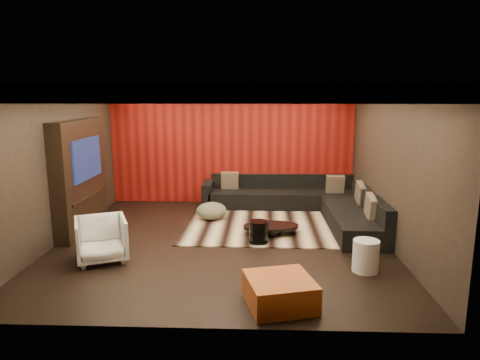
{
  "coord_description": "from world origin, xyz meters",
  "views": [
    {
      "loc": [
        0.61,
        -7.53,
        2.67
      ],
      "look_at": [
        0.3,
        0.6,
        1.05
      ],
      "focal_mm": 32.0,
      "sensor_mm": 36.0,
      "label": 1
    }
  ],
  "objects_px": {
    "orange_ottoman": "(280,292)",
    "armchair": "(101,239)",
    "coffee_table": "(271,230)",
    "white_side_table": "(366,256)",
    "drum_stool": "(259,232)",
    "sectional_sofa": "(306,204)"
  },
  "relations": [
    {
      "from": "coffee_table",
      "to": "sectional_sofa",
      "type": "bearing_deg",
      "value": 60.14
    },
    {
      "from": "orange_ottoman",
      "to": "armchair",
      "type": "distance_m",
      "value": 3.16
    },
    {
      "from": "white_side_table",
      "to": "armchair",
      "type": "xyz_separation_m",
      "value": [
        -4.2,
        0.27,
        0.11
      ]
    },
    {
      "from": "coffee_table",
      "to": "orange_ottoman",
      "type": "bearing_deg",
      "value": -89.53
    },
    {
      "from": "drum_stool",
      "to": "coffee_table",
      "type": "bearing_deg",
      "value": 64.14
    },
    {
      "from": "armchair",
      "to": "coffee_table",
      "type": "bearing_deg",
      "value": 3.14
    },
    {
      "from": "drum_stool",
      "to": "orange_ottoman",
      "type": "relative_size",
      "value": 0.5
    },
    {
      "from": "white_side_table",
      "to": "coffee_table",
      "type": "bearing_deg",
      "value": 129.61
    },
    {
      "from": "coffee_table",
      "to": "orange_ottoman",
      "type": "distance_m",
      "value": 2.82
    },
    {
      "from": "white_side_table",
      "to": "sectional_sofa",
      "type": "height_order",
      "value": "sectional_sofa"
    },
    {
      "from": "drum_stool",
      "to": "armchair",
      "type": "xyz_separation_m",
      "value": [
        -2.57,
        -0.92,
        0.14
      ]
    },
    {
      "from": "white_side_table",
      "to": "orange_ottoman",
      "type": "height_order",
      "value": "white_side_table"
    },
    {
      "from": "armchair",
      "to": "sectional_sofa",
      "type": "height_order",
      "value": "sectional_sofa"
    },
    {
      "from": "coffee_table",
      "to": "drum_stool",
      "type": "height_order",
      "value": "drum_stool"
    },
    {
      "from": "drum_stool",
      "to": "orange_ottoman",
      "type": "xyz_separation_m",
      "value": [
        0.26,
        -2.32,
        -0.04
      ]
    },
    {
      "from": "coffee_table",
      "to": "armchair",
      "type": "xyz_separation_m",
      "value": [
        -2.81,
        -1.41,
        0.25
      ]
    },
    {
      "from": "orange_ottoman",
      "to": "sectional_sofa",
      "type": "bearing_deg",
      "value": 79.3
    },
    {
      "from": "armchair",
      "to": "sectional_sofa",
      "type": "xyz_separation_m",
      "value": [
        3.63,
        2.86,
        -0.1
      ]
    },
    {
      "from": "orange_ottoman",
      "to": "sectional_sofa",
      "type": "distance_m",
      "value": 4.33
    },
    {
      "from": "drum_stool",
      "to": "sectional_sofa",
      "type": "xyz_separation_m",
      "value": [
        1.07,
        1.94,
        0.04
      ]
    },
    {
      "from": "coffee_table",
      "to": "white_side_table",
      "type": "relative_size",
      "value": 2.16
    },
    {
      "from": "drum_stool",
      "to": "white_side_table",
      "type": "xyz_separation_m",
      "value": [
        1.64,
        -1.19,
        0.03
      ]
    }
  ]
}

